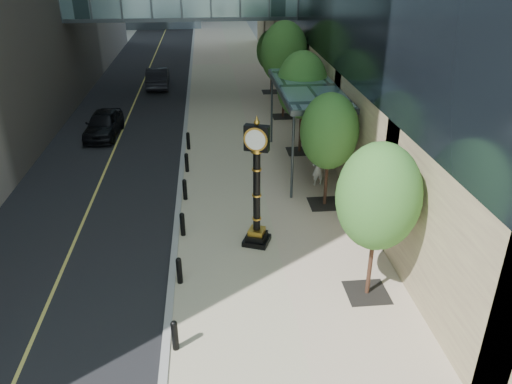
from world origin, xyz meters
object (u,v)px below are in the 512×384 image
Objects in this scene: pedestrian at (318,169)px; car_far at (158,77)px; street_clock at (257,193)px; car_near at (104,124)px.

pedestrian is 22.10m from car_far.
car_far is at bearing 124.67° from street_clock.
pedestrian is at bearing 113.05° from car_far.
street_clock is 1.02× the size of car_far.
car_near is at bearing -46.64° from pedestrian.
pedestrian is 0.36× the size of car_near.
street_clock is at bearing 44.21° from pedestrian.
pedestrian reaches higher than car_near.
pedestrian is 0.33× the size of car_far.
car_far is (2.38, 11.78, 0.03)m from car_near.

